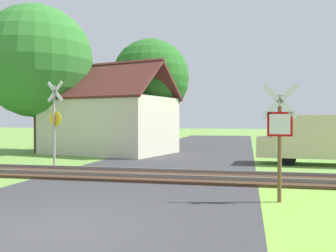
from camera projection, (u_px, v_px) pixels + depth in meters
ground_plane at (56, 230)px, 6.92m from camera, size 160.00×160.00×0.00m
road_asphalt at (99, 205)px, 8.87m from camera, size 7.54×80.00×0.01m
rail_track at (148, 175)px, 13.27m from camera, size 60.00×2.60×0.22m
stop_sign_near at (280, 133)px, 9.16m from camera, size 0.88×0.16×2.93m
crossing_sign_far at (55, 118)px, 15.70m from camera, size 0.85×0.28×3.66m
house at (110, 123)px, 22.84m from camera, size 8.58×7.02×5.53m
tree_center at (151, 78)px, 24.83m from camera, size 5.12×5.12×7.39m
tree_left at (37, 62)px, 23.12m from camera, size 6.93×6.93×9.11m
mail_truck at (317, 137)px, 16.89m from camera, size 5.03×2.24×2.24m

